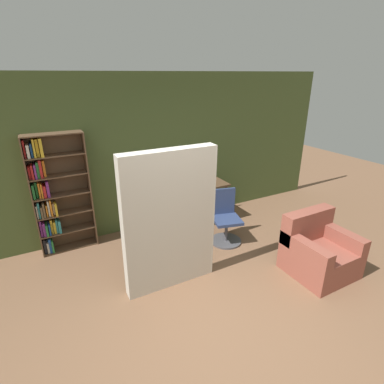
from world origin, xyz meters
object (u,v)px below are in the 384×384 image
at_px(bookshelf, 55,195).
at_px(mattress_near, 170,222).
at_px(office_chair, 225,222).
at_px(monitor, 196,168).
at_px(armchair, 318,251).

distance_m(bookshelf, mattress_near, 2.04).
xyz_separation_m(office_chair, bookshelf, (-2.46, 1.05, 0.59)).
relative_size(office_chair, bookshelf, 0.48).
relative_size(office_chair, mattress_near, 0.48).
relative_size(monitor, armchair, 0.59).
bearing_deg(armchair, office_chair, 117.51).
bearing_deg(monitor, bookshelf, 179.24).
bearing_deg(monitor, mattress_near, -127.84).
relative_size(mattress_near, armchair, 2.20).
distance_m(office_chair, mattress_near, 1.52).
relative_size(monitor, mattress_near, 0.27).
bearing_deg(office_chair, armchair, -62.49).
bearing_deg(armchair, mattress_near, 159.88).
bearing_deg(armchair, monitor, 106.58).
bearing_deg(bookshelf, armchair, -36.99).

